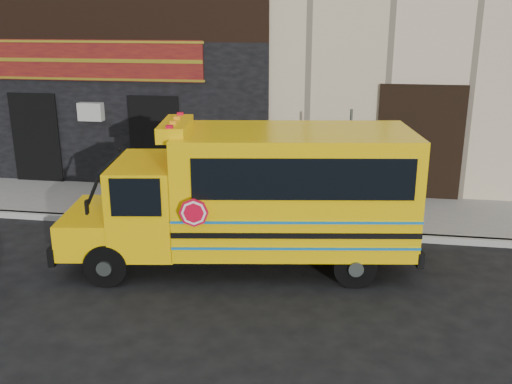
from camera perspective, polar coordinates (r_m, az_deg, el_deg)
The scene contains 5 objects.
ground at distance 11.00m, azimuth -2.84°, elevation -8.77°, with size 120.00×120.00×0.00m, color black.
curb at distance 13.32m, azimuth -0.52°, elevation -3.65°, with size 40.00×0.20×0.15m, color #9E9E98.
sidewalk at distance 14.71m, azimuth 0.47°, elevation -1.60°, with size 40.00×3.00×0.15m, color slate.
school_bus at distance 11.11m, azimuth 0.30°, elevation -0.10°, with size 7.14×3.16×2.92m.
sign_pole at distance 13.32m, azimuth 9.26°, elevation 2.85°, with size 0.08×0.25×2.81m.
Camera 1 is at (2.12, -9.66, 4.81)m, focal length 40.00 mm.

